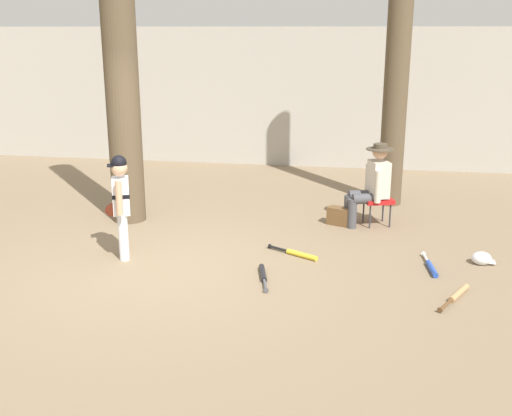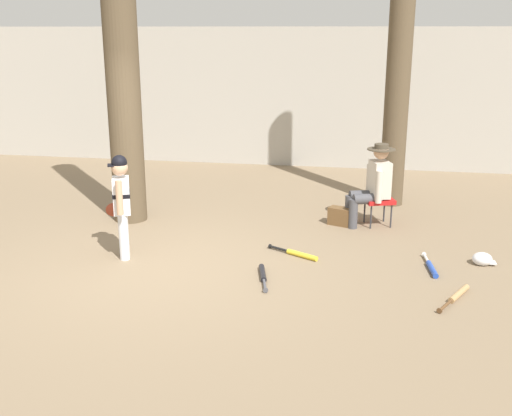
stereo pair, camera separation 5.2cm
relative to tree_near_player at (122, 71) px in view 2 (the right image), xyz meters
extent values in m
plane|color=#7F6B51|center=(1.04, -1.87, -2.20)|extent=(60.00, 60.00, 0.00)
cube|color=#ADA89E|center=(1.04, 4.36, -0.79)|extent=(18.00, 0.36, 2.80)
cylinder|color=brown|center=(0.00, 0.00, 0.35)|extent=(0.48, 0.48, 5.10)
cone|color=brown|center=(0.00, 0.00, -2.20)|extent=(0.81, 0.81, 0.29)
cylinder|color=brown|center=(3.87, 1.58, 0.26)|extent=(0.38, 0.38, 4.92)
cone|color=brown|center=(3.87, 1.58, -2.20)|extent=(0.50, 0.50, 0.23)
cylinder|color=white|center=(0.55, -1.61, -1.91)|extent=(0.12, 0.12, 0.58)
cylinder|color=white|center=(0.48, -1.44, -1.91)|extent=(0.12, 0.12, 0.58)
cube|color=white|center=(0.51, -1.52, -1.40)|extent=(0.30, 0.35, 0.44)
cube|color=black|center=(0.51, -1.52, -1.37)|extent=(0.31, 0.36, 0.05)
sphere|color=tan|center=(0.51, -1.52, -1.05)|extent=(0.20, 0.20, 0.20)
sphere|color=black|center=(0.51, -1.52, -0.99)|extent=(0.19, 0.19, 0.19)
cube|color=black|center=(0.43, -1.56, -1.01)|extent=(0.14, 0.17, 0.02)
cylinder|color=tan|center=(0.58, -1.75, -1.36)|extent=(0.10, 0.10, 0.42)
cylinder|color=tan|center=(0.40, -1.34, -1.48)|extent=(0.10, 0.10, 0.40)
ellipsoid|color=#933823|center=(0.33, -1.35, -1.64)|extent=(0.25, 0.19, 0.18)
cube|color=red|center=(3.65, 0.38, -1.82)|extent=(0.50, 0.50, 0.06)
cylinder|color=#333338|center=(3.55, 0.19, -2.01)|extent=(0.02, 0.02, 0.38)
cylinder|color=#333338|center=(3.46, 0.47, -2.01)|extent=(0.02, 0.02, 0.38)
cylinder|color=#333338|center=(3.84, 0.28, -2.01)|extent=(0.02, 0.02, 0.38)
cylinder|color=#333338|center=(3.75, 0.57, -2.01)|extent=(0.02, 0.02, 0.38)
cylinder|color=#47474C|center=(3.30, 0.16, -1.98)|extent=(0.13, 0.13, 0.43)
cylinder|color=#47474C|center=(3.24, 0.35, -1.98)|extent=(0.13, 0.13, 0.43)
cylinder|color=#47474C|center=(3.49, 0.22, -1.77)|extent=(0.43, 0.27, 0.15)
cylinder|color=#47474C|center=(3.43, 0.41, -1.77)|extent=(0.43, 0.27, 0.15)
cube|color=beige|center=(3.65, 0.38, -1.51)|extent=(0.34, 0.42, 0.52)
cylinder|color=beige|center=(3.64, 0.14, -1.57)|extent=(0.11, 0.11, 0.46)
cylinder|color=beige|center=(3.51, 0.56, -1.57)|extent=(0.11, 0.11, 0.46)
sphere|color=tan|center=(3.65, 0.38, -1.11)|extent=(0.22, 0.22, 0.22)
cylinder|color=#4C4233|center=(3.65, 0.38, -1.07)|extent=(0.40, 0.40, 0.02)
cylinder|color=#4C4233|center=(3.65, 0.38, -1.04)|extent=(0.20, 0.20, 0.09)
cube|color=brown|center=(3.12, 0.28, -2.07)|extent=(0.38, 0.29, 0.26)
cylinder|color=#2347AD|center=(4.27, -1.35, -2.16)|extent=(0.11, 0.43, 0.07)
cylinder|color=silver|center=(4.24, -1.00, -2.16)|extent=(0.06, 0.29, 0.03)
cylinder|color=silver|center=(4.22, -0.85, -2.16)|extent=(0.06, 0.02, 0.06)
cylinder|color=black|center=(2.32, -1.82, -2.16)|extent=(0.16, 0.43, 0.07)
cylinder|color=#4C4C51|center=(2.40, -2.16, -2.16)|extent=(0.10, 0.28, 0.03)
cylinder|color=#4C4C51|center=(2.44, -2.30, -2.16)|extent=(0.06, 0.03, 0.06)
cylinder|color=tan|center=(4.49, -2.02, -2.16)|extent=(0.27, 0.43, 0.07)
cylinder|color=brown|center=(4.31, -2.35, -2.16)|extent=(0.17, 0.28, 0.03)
cylinder|color=brown|center=(4.24, -2.49, -2.16)|extent=(0.06, 0.04, 0.06)
cylinder|color=yellow|center=(2.71, -1.15, -2.16)|extent=(0.42, 0.27, 0.07)
cylinder|color=black|center=(2.39, -0.97, -2.16)|extent=(0.27, 0.17, 0.03)
cylinder|color=black|center=(2.26, -0.90, -2.16)|extent=(0.04, 0.06, 0.06)
ellipsoid|color=silver|center=(4.89, -1.00, -2.13)|extent=(0.24, 0.22, 0.16)
cube|color=silver|center=(5.01, -1.00, -2.16)|extent=(0.10, 0.12, 0.02)
camera|label=1|loc=(3.38, -8.40, 0.57)|focal=43.22mm
camera|label=2|loc=(3.43, -8.39, 0.57)|focal=43.22mm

